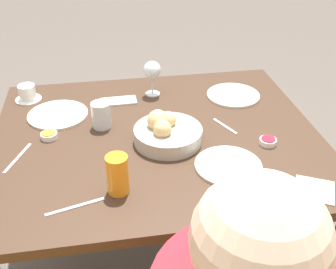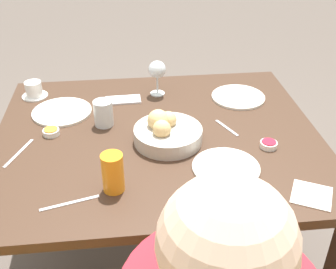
{
  "view_description": "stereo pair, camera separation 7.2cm",
  "coord_description": "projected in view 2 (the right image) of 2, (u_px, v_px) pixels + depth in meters",
  "views": [
    {
      "loc": [
        0.18,
        1.34,
        1.56
      ],
      "look_at": [
        -0.03,
        0.06,
        0.74
      ],
      "focal_mm": 45.0,
      "sensor_mm": 36.0,
      "label": 1
    },
    {
      "loc": [
        0.11,
        1.35,
        1.56
      ],
      "look_at": [
        -0.03,
        0.06,
        0.74
      ],
      "focal_mm": 45.0,
      "sensor_mm": 36.0,
      "label": 2
    }
  ],
  "objects": [
    {
      "name": "bread_basket",
      "position": [
        166.0,
        131.0,
        1.53
      ],
      "size": [
        0.25,
        0.25,
        0.12
      ],
      "color": "#B2ADA3",
      "rests_on": "dining_table"
    },
    {
      "name": "plate_near_right",
      "position": [
        62.0,
        112.0,
        1.73
      ],
      "size": [
        0.24,
        0.24,
        0.01
      ],
      "color": "silver",
      "rests_on": "dining_table"
    },
    {
      "name": "spoon_coffee",
      "position": [
        227.0,
        128.0,
        1.63
      ],
      "size": [
        0.07,
        0.13,
        0.0
      ],
      "color": "#B7B7BC",
      "rests_on": "dining_table"
    },
    {
      "name": "water_tumbler",
      "position": [
        103.0,
        113.0,
        1.63
      ],
      "size": [
        0.07,
        0.07,
        0.1
      ],
      "color": "silver",
      "rests_on": "dining_table"
    },
    {
      "name": "plate_near_left",
      "position": [
        238.0,
        97.0,
        1.84
      ],
      "size": [
        0.23,
        0.23,
        0.01
      ],
      "color": "silver",
      "rests_on": "dining_table"
    },
    {
      "name": "cell_phone",
      "position": [
        123.0,
        100.0,
        1.82
      ],
      "size": [
        0.15,
        0.08,
        0.01
      ],
      "color": "silver",
      "rests_on": "dining_table"
    },
    {
      "name": "ground_plane",
      "position": [
        160.0,
        261.0,
        1.98
      ],
      "size": [
        10.0,
        10.0,
        0.0
      ],
      "primitive_type": "plane",
      "color": "#564C44"
    },
    {
      "name": "plate_far_center",
      "position": [
        226.0,
        168.0,
        1.41
      ],
      "size": [
        0.23,
        0.23,
        0.01
      ],
      "color": "silver",
      "rests_on": "dining_table"
    },
    {
      "name": "coffee_cup",
      "position": [
        34.0,
        90.0,
        1.84
      ],
      "size": [
        0.11,
        0.11,
        0.07
      ],
      "color": "white",
      "rests_on": "dining_table"
    },
    {
      "name": "fork_silver",
      "position": [
        19.0,
        153.0,
        1.49
      ],
      "size": [
        0.08,
        0.17,
        0.0
      ],
      "color": "#B7B7BC",
      "rests_on": "dining_table"
    },
    {
      "name": "jam_bowl_honey",
      "position": [
        51.0,
        132.0,
        1.59
      ],
      "size": [
        0.06,
        0.06,
        0.03
      ],
      "color": "white",
      "rests_on": "dining_table"
    },
    {
      "name": "napkin",
      "position": [
        312.0,
        195.0,
        1.29
      ],
      "size": [
        0.16,
        0.16,
        0.0
      ],
      "color": "silver",
      "rests_on": "dining_table"
    },
    {
      "name": "dining_table",
      "position": [
        158.0,
        153.0,
        1.64
      ],
      "size": [
        1.22,
        1.03,
        0.71
      ],
      "color": "#3D281C",
      "rests_on": "ground_plane"
    },
    {
      "name": "juice_glass",
      "position": [
        113.0,
        173.0,
        1.29
      ],
      "size": [
        0.07,
        0.07,
        0.13
      ],
      "color": "orange",
      "rests_on": "dining_table"
    },
    {
      "name": "knife_silver",
      "position": [
        70.0,
        203.0,
        1.27
      ],
      "size": [
        0.18,
        0.06,
        0.0
      ],
      "color": "#B7B7BC",
      "rests_on": "dining_table"
    },
    {
      "name": "wine_glass",
      "position": [
        157.0,
        71.0,
        1.82
      ],
      "size": [
        0.08,
        0.08,
        0.16
      ],
      "color": "silver",
      "rests_on": "dining_table"
    },
    {
      "name": "jam_bowl_berry",
      "position": [
        269.0,
        144.0,
        1.51
      ],
      "size": [
        0.06,
        0.06,
        0.03
      ],
      "color": "white",
      "rests_on": "dining_table"
    }
  ]
}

